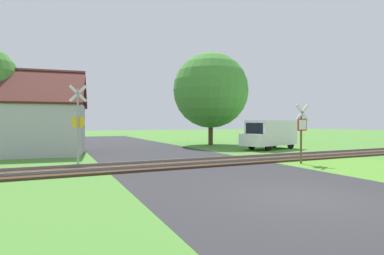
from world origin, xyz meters
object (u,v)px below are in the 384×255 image
(stop_sign_near, at_px, (302,129))
(mail_truck, at_px, (270,133))
(crossing_sign_far, at_px, (78,119))
(tree_right, at_px, (211,91))
(house, at_px, (24,126))

(stop_sign_near, distance_m, mail_truck, 8.42)
(stop_sign_near, distance_m, crossing_sign_far, 11.19)
(stop_sign_near, distance_m, tree_right, 13.76)
(stop_sign_near, distance_m, house, 16.94)
(stop_sign_near, xyz_separation_m, tree_right, (1.96, 13.21, 3.32))
(crossing_sign_far, bearing_deg, house, 128.43)
(stop_sign_near, xyz_separation_m, house, (-12.99, 10.88, 0.09))
(house, height_order, tree_right, tree_right)
(tree_right, bearing_deg, stop_sign_near, -98.46)
(mail_truck, bearing_deg, stop_sign_near, 136.90)
(stop_sign_near, bearing_deg, crossing_sign_far, -26.44)
(crossing_sign_far, relative_size, tree_right, 0.46)
(stop_sign_near, relative_size, house, 0.36)
(crossing_sign_far, distance_m, mail_truck, 14.48)
(house, bearing_deg, crossing_sign_far, -57.36)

